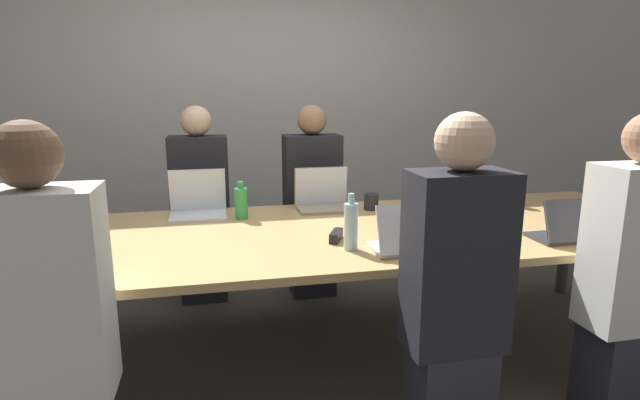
# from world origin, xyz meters

# --- Properties ---
(ground_plane) EXTENTS (24.00, 24.00, 0.00)m
(ground_plane) POSITION_xyz_m (0.00, 0.00, 0.00)
(ground_plane) COLOR #4C4742
(curtain_wall) EXTENTS (12.00, 0.06, 2.80)m
(curtain_wall) POSITION_xyz_m (0.00, 1.97, 1.40)
(curtain_wall) COLOR #BCB7B2
(curtain_wall) RESTS_ON ground_plane
(conference_table) EXTENTS (4.49, 1.33, 0.74)m
(conference_table) POSITION_xyz_m (0.00, 0.00, 0.69)
(conference_table) COLOR tan
(conference_table) RESTS_ON ground_plane
(laptop_near_left) EXTENTS (0.35, 0.25, 0.25)m
(laptop_near_left) POSITION_xyz_m (-1.09, -0.50, 0.81)
(laptop_near_left) COLOR #333338
(laptop_near_left) RESTS_ON conference_table
(person_near_left) EXTENTS (0.40, 0.24, 1.40)m
(person_near_left) POSITION_xyz_m (-1.03, -0.88, 0.68)
(person_near_left) COLOR #2D2D38
(person_near_left) RESTS_ON ground_plane
(laptop_far_right) EXTENTS (0.32, 0.23, 0.23)m
(laptop_far_right) POSITION_xyz_m (1.24, 0.53, 0.80)
(laptop_far_right) COLOR gray
(laptop_far_right) RESTS_ON conference_table
(cup_far_right) EXTENTS (0.09, 0.09, 0.08)m
(cup_far_right) POSITION_xyz_m (0.96, 0.50, 0.78)
(cup_far_right) COLOR #232328
(cup_far_right) RESTS_ON conference_table
(bottle_far_right) EXTENTS (0.08, 0.08, 0.24)m
(bottle_far_right) POSITION_xyz_m (1.47, 0.34, 0.84)
(bottle_far_right) COLOR black
(bottle_far_right) RESTS_ON conference_table
(laptop_near_midright) EXTENTS (0.34, 0.24, 0.24)m
(laptop_near_midright) POSITION_xyz_m (0.43, -0.46, 0.81)
(laptop_near_midright) COLOR silver
(laptop_near_midright) RESTS_ON conference_table
(person_near_midright) EXTENTS (0.40, 0.24, 1.41)m
(person_near_midright) POSITION_xyz_m (0.47, -0.85, 0.69)
(person_near_midright) COLOR #2D2D38
(person_near_midright) RESTS_ON ground_plane
(cup_near_midright) EXTENTS (0.08, 0.08, 0.09)m
(cup_near_midright) POSITION_xyz_m (0.66, -0.40, 0.78)
(cup_near_midright) COLOR red
(cup_near_midright) RESTS_ON conference_table
(bottle_near_midright) EXTENTS (0.07, 0.07, 0.28)m
(bottle_near_midright) POSITION_xyz_m (0.17, -0.36, 0.86)
(bottle_near_midright) COLOR #ADD1E0
(bottle_near_midright) RESTS_ON conference_table
(laptop_near_right) EXTENTS (0.35, 0.23, 0.23)m
(laptop_near_right) POSITION_xyz_m (1.30, -0.47, 0.80)
(laptop_near_right) COLOR #333338
(laptop_near_right) RESTS_ON conference_table
(person_near_right) EXTENTS (0.40, 0.24, 1.41)m
(person_near_right) POSITION_xyz_m (1.33, -0.85, 0.69)
(person_near_right) COLOR #2D2D38
(person_near_right) RESTS_ON ground_plane
(cup_near_right) EXTENTS (0.07, 0.07, 0.09)m
(cup_near_right) POSITION_xyz_m (1.55, -0.46, 0.78)
(cup_near_right) COLOR brown
(cup_near_right) RESTS_ON conference_table
(laptop_far_midleft) EXTENTS (0.34, 0.27, 0.28)m
(laptop_far_midleft) POSITION_xyz_m (-0.57, 0.50, 0.82)
(laptop_far_midleft) COLOR silver
(laptop_far_midleft) RESTS_ON conference_table
(person_far_midleft) EXTENTS (0.40, 0.24, 1.39)m
(person_far_midleft) POSITION_xyz_m (-0.56, 0.95, 0.68)
(person_far_midleft) COLOR #2D2D38
(person_far_midleft) RESTS_ON ground_plane
(bottle_far_midleft) EXTENTS (0.08, 0.08, 0.23)m
(bottle_far_midleft) POSITION_xyz_m (-0.31, 0.36, 0.83)
(bottle_far_midleft) COLOR green
(bottle_far_midleft) RESTS_ON conference_table
(laptop_far_center) EXTENTS (0.35, 0.26, 0.27)m
(laptop_far_center) POSITION_xyz_m (0.23, 0.52, 0.81)
(laptop_far_center) COLOR gray
(laptop_far_center) RESTS_ON conference_table
(person_far_center) EXTENTS (0.40, 0.24, 1.40)m
(person_far_center) POSITION_xyz_m (0.23, 0.88, 0.68)
(person_far_center) COLOR #2D2D38
(person_far_center) RESTS_ON ground_plane
(cup_far_center) EXTENTS (0.09, 0.09, 0.10)m
(cup_far_center) POSITION_xyz_m (0.53, 0.42, 0.79)
(cup_far_center) COLOR #232328
(cup_far_center) RESTS_ON conference_table
(stapler) EXTENTS (0.10, 0.15, 0.05)m
(stapler) POSITION_xyz_m (0.14, -0.20, 0.76)
(stapler) COLOR black
(stapler) RESTS_ON conference_table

